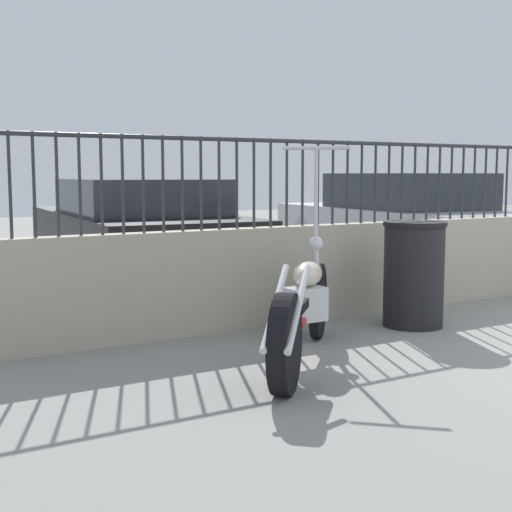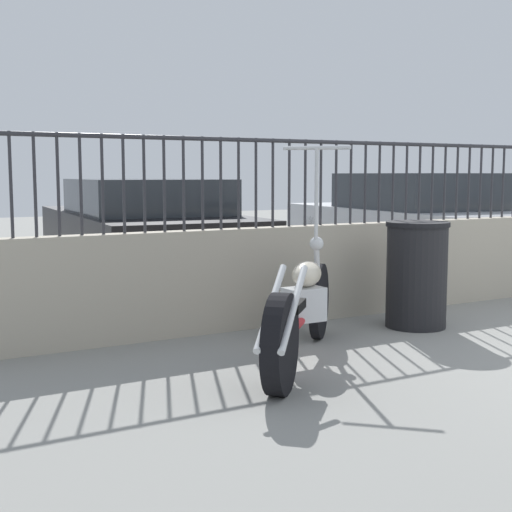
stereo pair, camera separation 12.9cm
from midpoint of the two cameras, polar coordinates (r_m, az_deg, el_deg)
name	(u,v)px [view 2 (the right image)]	position (r m, az deg, el deg)	size (l,w,h in m)	color
low_wall	(442,262)	(7.51, 15.16, -0.47)	(9.58, 0.18, 0.86)	#B2A893
fence_railing	(445,170)	(7.45, 15.38, 6.67)	(9.58, 0.04, 0.76)	#2D2D33
motorcycle_red	(300,311)	(4.93, 4.29, -4.40)	(1.56, 1.63, 1.54)	black
trash_bin	(416,274)	(6.32, 13.29, -1.44)	(0.54, 0.54, 0.92)	black
car_black	(143,229)	(8.79, -8.64, 2.13)	(2.15, 4.56, 1.26)	black
car_silver	(409,218)	(10.90, 12.48, 2.99)	(2.30, 4.74, 1.33)	black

